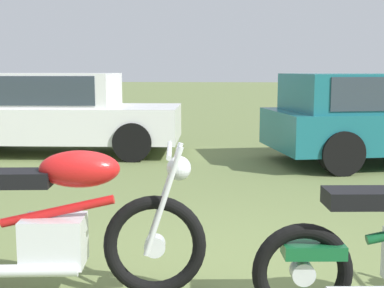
% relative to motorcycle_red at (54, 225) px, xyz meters
% --- Properties ---
extents(motorcycle_red, '(2.03, 0.69, 1.02)m').
position_rel_motorcycle_red_xyz_m(motorcycle_red, '(0.00, 0.00, 0.00)').
color(motorcycle_red, black).
rests_on(motorcycle_red, ground).
extents(car_white, '(4.42, 2.02, 1.43)m').
position_rel_motorcycle_red_xyz_m(car_white, '(-2.12, 5.86, 0.31)').
color(car_white, silver).
rests_on(car_white, ground).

